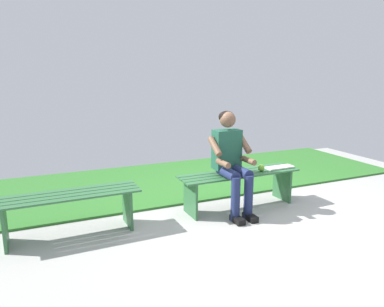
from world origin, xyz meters
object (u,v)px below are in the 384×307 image
(bench_near, at_px, (239,181))
(book_open, at_px, (279,168))
(person_seated, at_px, (231,158))
(bench_far, at_px, (69,205))
(apple, at_px, (261,168))

(bench_near, relative_size, book_open, 3.99)
(person_seated, xyz_separation_m, book_open, (-0.79, -0.07, -0.22))
(bench_far, bearing_deg, person_seated, 176.96)
(bench_near, height_order, apple, apple)
(bench_far, height_order, apple, apple)
(apple, bearing_deg, person_seated, 5.88)
(bench_near, height_order, book_open, book_open)
(apple, height_order, book_open, apple)
(apple, xyz_separation_m, book_open, (-0.31, -0.02, -0.03))
(bench_far, distance_m, person_seated, 1.97)
(bench_near, relative_size, apple, 18.58)
(bench_near, xyz_separation_m, bench_far, (2.12, 0.00, -0.01))
(book_open, bearing_deg, bench_far, -1.85)
(book_open, bearing_deg, apple, 1.98)
(person_seated, height_order, book_open, person_seated)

